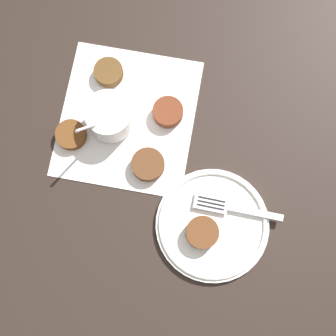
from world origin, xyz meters
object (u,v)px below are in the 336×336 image
serving_plate (212,225)px  fritter_on_plate (202,233)px  sauce_bowl (110,118)px  fork (228,207)px

serving_plate → fritter_on_plate: size_ratio=3.54×
fritter_on_plate → sauce_bowl: bearing=-122.4°
serving_plate → fork: fork is taller
sauce_bowl → fritter_on_plate: 0.27m
sauce_bowl → serving_plate: (0.12, 0.24, -0.02)m
fork → sauce_bowl: bearing=-108.1°
sauce_bowl → serving_plate: 0.28m
serving_plate → fork: (-0.04, 0.02, 0.01)m
serving_plate → fritter_on_plate: (0.02, -0.01, 0.02)m
serving_plate → sauce_bowl: bearing=-117.1°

